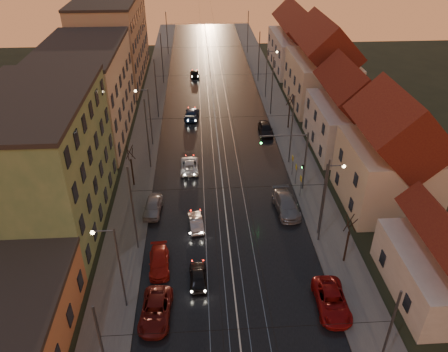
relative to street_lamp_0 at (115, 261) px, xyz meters
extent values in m
plane|color=black|center=(9.10, -2.00, -4.89)|extent=(160.00, 160.00, 0.00)
cube|color=black|center=(9.10, 38.00, -4.87)|extent=(16.00, 120.00, 0.04)
cube|color=#4C4C4C|center=(-0.90, 38.00, -4.81)|extent=(4.00, 120.00, 0.15)
cube|color=#4C4C4C|center=(19.10, 38.00, -4.81)|extent=(4.00, 120.00, 0.15)
cube|color=gray|center=(6.90, 38.00, -4.83)|extent=(0.06, 120.00, 0.03)
cube|color=gray|center=(8.33, 38.00, -4.83)|extent=(0.06, 120.00, 0.03)
cube|color=gray|center=(9.87, 38.00, -4.83)|extent=(0.06, 120.00, 0.03)
cube|color=gray|center=(11.30, 38.00, -4.83)|extent=(0.06, 120.00, 0.03)
cube|color=#568253|center=(-8.40, 12.00, 1.61)|extent=(10.00, 18.00, 13.00)
cube|color=beige|center=(-8.40, 32.00, 1.11)|extent=(10.00, 20.00, 12.00)
cube|color=tan|center=(-8.40, 56.00, 2.11)|extent=(10.00, 24.00, 14.00)
cube|color=beige|center=(26.10, 0.00, -2.89)|extent=(8.00, 10.00, 4.00)
cube|color=beige|center=(26.10, 13.00, -1.39)|extent=(8.50, 10.00, 7.00)
pyramid|color=#561513|center=(26.10, 13.00, 4.01)|extent=(8.67, 10.20, 3.80)
cube|color=beige|center=(26.10, 26.00, -1.89)|extent=(9.00, 12.00, 6.00)
pyramid|color=#561513|center=(26.10, 26.00, 2.71)|extent=(9.18, 12.24, 3.20)
cube|color=beige|center=(26.10, 41.00, -1.14)|extent=(9.00, 14.00, 7.50)
pyramid|color=#561513|center=(26.10, 41.00, 4.61)|extent=(9.18, 14.28, 4.00)
cube|color=beige|center=(26.10, 59.00, -1.64)|extent=(9.00, 16.00, 6.50)
pyramid|color=#561513|center=(26.10, 59.00, 3.36)|extent=(9.18, 16.32, 3.50)
cylinder|color=#595B60|center=(17.70, -8.00, -0.39)|extent=(0.16, 0.16, 9.00)
cylinder|color=#595B60|center=(0.50, 7.00, -0.39)|extent=(0.16, 0.16, 9.00)
cylinder|color=#595B60|center=(17.70, 7.00, -0.39)|extent=(0.16, 0.16, 9.00)
cylinder|color=#595B60|center=(0.50, 22.00, -0.39)|extent=(0.16, 0.16, 9.00)
cylinder|color=#595B60|center=(17.70, 22.00, -0.39)|extent=(0.16, 0.16, 9.00)
cylinder|color=#595B60|center=(0.50, 37.00, -0.39)|extent=(0.16, 0.16, 9.00)
cylinder|color=#595B60|center=(17.70, 37.00, -0.39)|extent=(0.16, 0.16, 9.00)
cylinder|color=#595B60|center=(0.50, 52.00, -0.39)|extent=(0.16, 0.16, 9.00)
cylinder|color=#595B60|center=(17.70, 52.00, -0.39)|extent=(0.16, 0.16, 9.00)
cylinder|color=#595B60|center=(0.50, 70.00, -0.39)|extent=(0.16, 0.16, 9.00)
cylinder|color=#595B60|center=(17.70, 70.00, -0.39)|extent=(0.16, 0.16, 9.00)
cylinder|color=#595B60|center=(0.30, 0.00, -0.89)|extent=(0.14, 0.14, 8.00)
cylinder|color=#595B60|center=(-0.50, 0.00, 2.91)|extent=(1.60, 0.10, 0.10)
sphere|color=#FFD88C|center=(-1.22, 0.00, 2.81)|extent=(0.32, 0.32, 0.32)
cylinder|color=#595B60|center=(17.90, 8.00, -0.89)|extent=(0.14, 0.14, 8.00)
cylinder|color=#595B60|center=(18.70, 8.00, 2.91)|extent=(1.60, 0.10, 0.10)
sphere|color=#FFD88C|center=(19.42, 8.00, 2.81)|extent=(0.32, 0.32, 0.32)
cylinder|color=#595B60|center=(0.30, 28.00, -0.89)|extent=(0.14, 0.14, 8.00)
cylinder|color=#595B60|center=(-0.50, 28.00, 2.91)|extent=(1.60, 0.10, 0.10)
sphere|color=#FFD88C|center=(-1.22, 28.00, 2.81)|extent=(0.32, 0.32, 0.32)
cylinder|color=#595B60|center=(17.90, 44.00, -0.89)|extent=(0.14, 0.14, 8.00)
cylinder|color=#595B60|center=(18.70, 44.00, 2.91)|extent=(1.60, 0.10, 0.10)
sphere|color=#FFD88C|center=(19.42, 44.00, 2.81)|extent=(0.32, 0.32, 0.32)
cylinder|color=#595B60|center=(18.10, 16.00, -1.29)|extent=(0.20, 0.20, 7.20)
cylinder|color=#595B60|center=(15.50, 16.00, 2.01)|extent=(5.20, 0.14, 0.14)
imported|color=black|center=(13.10, 16.00, 1.41)|extent=(0.15, 0.18, 0.90)
sphere|color=#19FF3F|center=(13.10, 15.88, 1.26)|extent=(0.20, 0.20, 0.20)
cylinder|color=black|center=(-1.10, 18.00, -3.14)|extent=(0.18, 0.18, 3.50)
cylinder|color=black|center=(-0.86, 18.09, -0.59)|extent=(0.37, 0.92, 1.61)
cylinder|color=black|center=(-1.18, 18.23, -0.59)|extent=(0.91, 0.40, 1.61)
cylinder|color=black|center=(-1.33, 17.91, -0.59)|extent=(0.37, 0.92, 1.61)
cylinder|color=black|center=(-0.97, 17.78, -0.59)|extent=(0.84, 0.54, 1.62)
cylinder|color=black|center=(19.30, 4.00, -3.14)|extent=(0.18, 0.18, 3.50)
cylinder|color=black|center=(19.54, 4.09, -0.59)|extent=(0.37, 0.92, 1.61)
cylinder|color=black|center=(19.22, 4.23, -0.59)|extent=(0.91, 0.40, 1.61)
cylinder|color=black|center=(19.07, 3.91, -0.59)|extent=(0.37, 0.92, 1.61)
cylinder|color=black|center=(19.43, 3.78, -0.59)|extent=(0.84, 0.54, 1.62)
cylinder|color=black|center=(19.50, 32.00, -3.14)|extent=(0.18, 0.18, 3.50)
cylinder|color=black|center=(19.74, 32.09, -0.59)|extent=(0.37, 0.92, 1.61)
cylinder|color=black|center=(19.42, 32.23, -0.59)|extent=(0.91, 0.40, 1.61)
cylinder|color=black|center=(19.27, 31.91, -0.59)|extent=(0.37, 0.92, 1.61)
cylinder|color=black|center=(19.63, 31.78, -0.59)|extent=(0.84, 0.54, 1.62)
imported|color=black|center=(6.10, 2.38, -4.26)|extent=(1.56, 3.71, 1.25)
imported|color=#9C9CA1|center=(5.97, 9.92, -4.28)|extent=(1.72, 3.83, 1.22)
imported|color=white|center=(5.30, 21.19, -4.24)|extent=(2.14, 4.64, 1.29)
imported|color=#182949|center=(5.57, 36.46, -4.17)|extent=(2.49, 5.08, 1.42)
imported|color=black|center=(6.17, 55.38, -4.24)|extent=(1.83, 3.91, 1.29)
imported|color=#611310|center=(2.76, -1.23, -4.19)|extent=(2.60, 5.12, 1.39)
imported|color=#AD1911|center=(2.68, 4.34, -4.26)|extent=(2.01, 4.41, 1.25)
imported|color=#AAA9AE|center=(1.50, 12.73, -4.16)|extent=(2.05, 4.40, 1.46)
imported|color=maroon|center=(16.70, -1.14, -4.16)|extent=(2.59, 5.30, 1.45)
imported|color=gray|center=(15.49, 12.06, -4.10)|extent=(2.60, 5.53, 1.56)
imported|color=black|center=(15.97, 30.45, -4.13)|extent=(1.85, 4.47, 1.52)
camera|label=1|loc=(6.61, -24.81, 22.61)|focal=35.00mm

